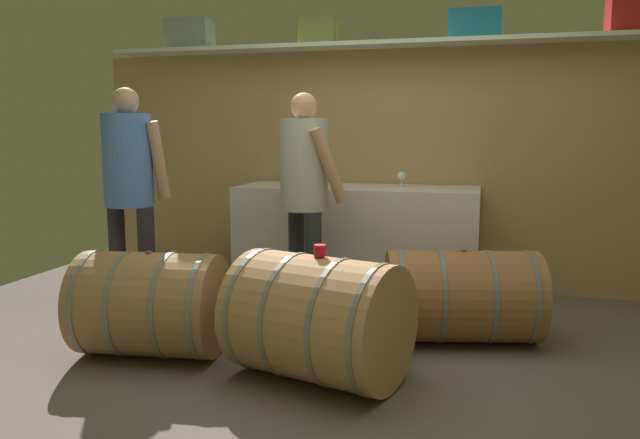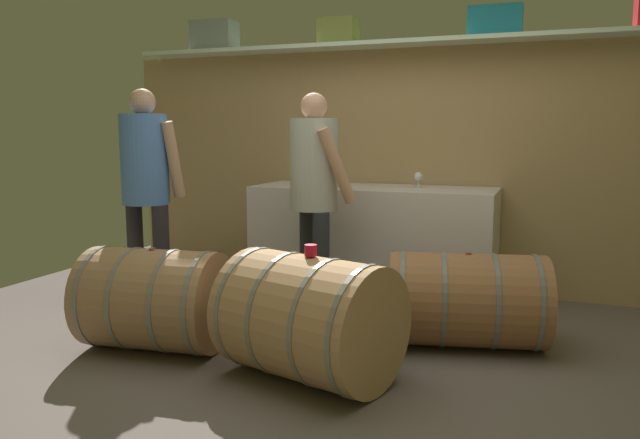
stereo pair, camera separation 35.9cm
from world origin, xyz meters
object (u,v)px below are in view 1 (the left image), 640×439
at_px(wine_barrel_flank, 462,296).
at_px(visitor_tasting, 305,181).
at_px(toolcase_grey, 190,35).
at_px(toolcase_olive, 318,32).
at_px(toolcase_red, 640,13).
at_px(wine_barrel_far, 151,304).
at_px(wine_glass, 402,177).
at_px(red_funnel, 302,177).
at_px(wine_barrel_near, 318,318).
at_px(winemaker_pouring, 129,177).
at_px(tasting_cup, 320,250).
at_px(wine_bottle_green, 293,167).
at_px(toolcase_teal, 475,25).
at_px(work_cabinet, 357,241).

xyz_separation_m(wine_barrel_flank, visitor_tasting, (-1.08, 0.26, 0.67)).
xyz_separation_m(toolcase_grey, toolcase_olive, (1.14, 0.00, -0.02)).
xyz_separation_m(toolcase_red, wine_barrel_far, (-2.87, -1.88, -1.82)).
height_order(wine_glass, red_funnel, red_funnel).
distance_m(wine_barrel_near, wine_barrel_flank, 1.07).
bearing_deg(wine_glass, winemaker_pouring, -151.18).
height_order(red_funnel, tasting_cup, red_funnel).
xyz_separation_m(wine_bottle_green, visitor_tasting, (0.37, -0.91, -0.04)).
distance_m(toolcase_olive, tasting_cup, 2.48).
xyz_separation_m(toolcase_red, wine_barrel_flank, (-1.13, -1.18, -1.83)).
distance_m(wine_glass, wine_barrel_flank, 1.29).
distance_m(toolcase_olive, wine_barrel_far, 2.64).
height_order(toolcase_grey, wine_barrel_near, toolcase_grey).
bearing_deg(red_funnel, toolcase_teal, 10.48).
height_order(red_funnel, wine_barrel_far, red_funnel).
height_order(wine_barrel_far, tasting_cup, tasting_cup).
bearing_deg(winemaker_pouring, wine_barrel_flank, 14.02).
bearing_deg(winemaker_pouring, wine_barrel_near, -12.91).
height_order(toolcase_teal, wine_glass, toolcase_teal).
bearing_deg(toolcase_grey, toolcase_red, -3.63).
relative_size(toolcase_red, winemaker_pouring, 0.27).
height_order(toolcase_red, visitor_tasting, toolcase_red).
bearing_deg(wine_glass, visitor_tasting, -128.27).
distance_m(toolcase_grey, red_funnel, 1.61).
bearing_deg(toolcase_red, visitor_tasting, -159.00).
height_order(wine_glass, wine_barrel_flank, wine_glass).
relative_size(tasting_cup, visitor_tasting, 0.04).
distance_m(work_cabinet, red_funnel, 0.67).
height_order(toolcase_grey, wine_barrel_flank, toolcase_grey).
xyz_separation_m(toolcase_teal, visitor_tasting, (-1.08, -0.92, -1.14)).
distance_m(work_cabinet, wine_barrel_near, 1.74).
xyz_separation_m(work_cabinet, wine_barrel_near, (0.15, -1.73, -0.10)).
distance_m(toolcase_grey, wine_bottle_green, 1.44).
xyz_separation_m(toolcase_grey, wine_barrel_far, (0.63, -1.88, -1.80)).
bearing_deg(toolcase_grey, wine_bottle_green, -3.64).
bearing_deg(visitor_tasting, toolcase_olive, 148.47).
bearing_deg(wine_bottle_green, wine_barrel_far, -98.54).
bearing_deg(toolcase_teal, red_funnel, -170.33).
bearing_deg(work_cabinet, wine_barrel_flank, -47.72).
bearing_deg(wine_bottle_green, wine_barrel_flank, -39.02).
bearing_deg(toolcase_teal, work_cabinet, -164.71).
bearing_deg(toolcase_red, tasting_cup, -134.22).
xyz_separation_m(toolcase_olive, work_cabinet, (0.38, -0.24, -1.65)).
bearing_deg(winemaker_pouring, wine_glass, 43.08).
height_order(toolcase_grey, toolcase_red, toolcase_red).
distance_m(red_funnel, wine_barrel_far, 1.80).
xyz_separation_m(toolcase_olive, toolcase_red, (2.36, 0.00, 0.04)).
relative_size(toolcase_olive, wine_barrel_flank, 0.29).
height_order(toolcase_red, tasting_cup, toolcase_red).
bearing_deg(red_funnel, tasting_cup, -70.66).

